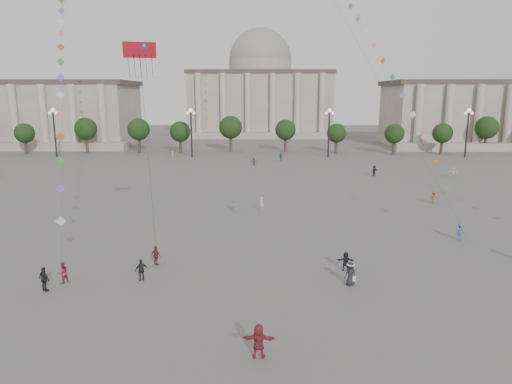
{
  "coord_description": "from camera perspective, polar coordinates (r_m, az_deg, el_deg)",
  "views": [
    {
      "loc": [
        0.02,
        -29.87,
        13.44
      ],
      "look_at": [
        -0.35,
        12.0,
        4.51
      ],
      "focal_mm": 32.0,
      "sensor_mm": 36.0,
      "label": 1
    }
  ],
  "objects": [
    {
      "name": "tree_row",
      "position": [
        108.17,
        0.51,
        7.77
      ],
      "size": [
        137.12,
        5.12,
        8.0
      ],
      "color": "#392B1C",
      "rests_on": "ground"
    },
    {
      "name": "kite_train_west",
      "position": [
        60.92,
        -23.12,
        19.51
      ],
      "size": [
        16.74,
        45.58,
        62.62
      ],
      "color": "#3F3F3F",
      "rests_on": "ground"
    },
    {
      "name": "tourist_1",
      "position": [
        35.49,
        -24.95,
        -9.86
      ],
      "size": [
        1.11,
        0.91,
        1.77
      ],
      "primitive_type": "imported",
      "rotation": [
        0.0,
        0.0,
        2.6
      ],
      "color": "black",
      "rests_on": "ground"
    },
    {
      "name": "person_crowd_7",
      "position": [
        82.4,
        23.41,
        2.25
      ],
      "size": [
        1.57,
        0.51,
        1.7
      ],
      "primitive_type": "imported",
      "rotation": [
        0.0,
        0.0,
        3.14
      ],
      "color": "white",
      "rests_on": "ground"
    },
    {
      "name": "person_crowd_6",
      "position": [
        53.66,
        -2.71,
        -1.65
      ],
      "size": [
        1.07,
        0.75,
        1.51
      ],
      "primitive_type": "imported",
      "rotation": [
        0.0,
        0.0,
        6.08
      ],
      "color": "slate",
      "rests_on": "ground"
    },
    {
      "name": "lamp_post_far_west",
      "position": [
        109.72,
        -23.95,
        7.84
      ],
      "size": [
        2.0,
        0.9,
        10.65
      ],
      "color": "#262628",
      "rests_on": "ground"
    },
    {
      "name": "person_crowd_9",
      "position": [
        79.68,
        14.57,
        2.59
      ],
      "size": [
        1.48,
        1.6,
        1.79
      ],
      "primitive_type": "imported",
      "rotation": [
        0.0,
        0.0,
        0.86
      ],
      "color": "black",
      "rests_on": "ground"
    },
    {
      "name": "person_crowd_3",
      "position": [
        36.57,
        11.15,
        -8.5
      ],
      "size": [
        1.43,
        0.56,
        1.51
      ],
      "primitive_type": "imported",
      "rotation": [
        0.0,
        0.0,
        3.06
      ],
      "color": "black",
      "rests_on": "ground"
    },
    {
      "name": "lamp_post_mid_west",
      "position": [
        101.17,
        -8.11,
        8.47
      ],
      "size": [
        2.0,
        0.9,
        10.65
      ],
      "color": "#262628",
      "rests_on": "ground"
    },
    {
      "name": "person_crowd_0",
      "position": [
        94.42,
        3.1,
        4.4
      ],
      "size": [
        1.15,
        0.76,
        1.82
      ],
      "primitive_type": "imported",
      "rotation": [
        0.0,
        0.0,
        0.32
      ],
      "color": "navy",
      "rests_on": "ground"
    },
    {
      "name": "person_crowd_12",
      "position": [
        88.08,
        -0.24,
        3.78
      ],
      "size": [
        1.5,
        0.66,
        1.56
      ],
      "primitive_type": "imported",
      "rotation": [
        0.0,
        0.0,
        3.0
      ],
      "color": "#5E5D62",
      "rests_on": "ground"
    },
    {
      "name": "kite_flyer_1",
      "position": [
        47.12,
        24.17,
        -4.55
      ],
      "size": [
        1.26,
        1.02,
        1.7
      ],
      "primitive_type": "imported",
      "rotation": [
        0.0,
        0.0,
        0.41
      ],
      "color": "#385A7E",
      "rests_on": "ground"
    },
    {
      "name": "person_crowd_8",
      "position": [
        61.7,
        21.32,
        -0.62
      ],
      "size": [
        1.19,
        0.99,
        1.6
      ],
      "primitive_type": "imported",
      "rotation": [
        0.0,
        0.0,
        0.45
      ],
      "color": "brown",
      "rests_on": "ground"
    },
    {
      "name": "person_crowd_10",
      "position": [
        100.47,
        -10.36,
        4.62
      ],
      "size": [
        0.6,
        0.7,
        1.62
      ],
      "primitive_type": "imported",
      "rotation": [
        0.0,
        0.0,
        2.0
      ],
      "color": "silver",
      "rests_on": "ground"
    },
    {
      "name": "tourist_4",
      "position": [
        35.08,
        -14.12,
        -9.43
      ],
      "size": [
        1.04,
        0.81,
        1.64
      ],
      "primitive_type": "imported",
      "rotation": [
        0.0,
        0.0,
        3.63
      ],
      "color": "black",
      "rests_on": "ground"
    },
    {
      "name": "ground",
      "position": [
        32.75,
        0.44,
        -12.19
      ],
      "size": [
        360.0,
        360.0,
        0.0
      ],
      "primitive_type": "plane",
      "color": "#504E4B",
      "rests_on": "ground"
    },
    {
      "name": "person_crowd_4",
      "position": [
        98.7,
        -0.79,
        4.72
      ],
      "size": [
        1.18,
        1.66,
        1.73
      ],
      "primitive_type": "imported",
      "rotation": [
        0.0,
        0.0,
        4.24
      ],
      "color": "beige",
      "rests_on": "ground"
    },
    {
      "name": "person_crowd_13",
      "position": [
        54.15,
        0.69,
        -1.47
      ],
      "size": [
        0.65,
        0.69,
        1.58
      ],
      "primitive_type": "imported",
      "rotation": [
        0.0,
        0.0,
        2.21
      ],
      "color": "silver",
      "rests_on": "ground"
    },
    {
      "name": "hall_central",
      "position": [
        159.09,
        0.52,
        12.33
      ],
      "size": [
        48.3,
        34.3,
        35.5
      ],
      "color": "gray",
      "rests_on": "ground"
    },
    {
      "name": "dragon_kite",
      "position": [
        33.08,
        -14.26,
        15.45
      ],
      "size": [
        2.26,
        1.91,
        15.45
      ],
      "color": "red",
      "rests_on": "ground"
    },
    {
      "name": "tourist_0",
      "position": [
        37.82,
        -12.38,
        -7.77
      ],
      "size": [
        1.01,
        0.86,
        1.62
      ],
      "primitive_type": "imported",
      "rotation": [
        0.0,
        0.0,
        2.54
      ],
      "color": "maroon",
      "rests_on": "ground"
    },
    {
      "name": "lamp_post_far_east",
      "position": [
        109.7,
        24.96,
        7.75
      ],
      "size": [
        2.0,
        0.9,
        10.65
      ],
      "color": "#262628",
      "rests_on": "ground"
    },
    {
      "name": "tourist_2",
      "position": [
        24.91,
        0.32,
        -18.12
      ],
      "size": [
        1.74,
        0.6,
        1.86
      ],
      "primitive_type": "imported",
      "rotation": [
        0.0,
        0.0,
        3.11
      ],
      "color": "maroon",
      "rests_on": "ground"
    },
    {
      "name": "hat_person",
      "position": [
        33.91,
        11.72,
        -9.93
      ],
      "size": [
        0.98,
        0.81,
        1.72
      ],
      "color": "black",
      "rests_on": "ground"
    },
    {
      "name": "lamp_post_mid_east",
      "position": [
        101.17,
        9.13,
        8.44
      ],
      "size": [
        2.0,
        0.9,
        10.65
      ],
      "color": "#262628",
      "rests_on": "ground"
    },
    {
      "name": "kite_flyer_0",
      "position": [
        36.48,
        -23.02,
        -9.26
      ],
      "size": [
        0.94,
        0.97,
        1.58
      ],
      "primitive_type": "imported",
      "rotation": [
        0.0,
        0.0,
        4.06
      ],
      "color": "maroon",
      "rests_on": "ground"
    }
  ]
}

